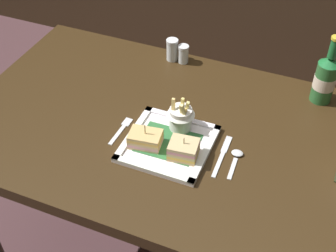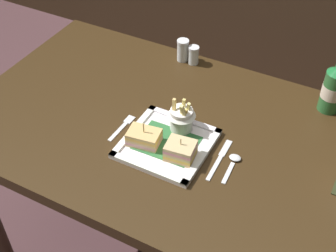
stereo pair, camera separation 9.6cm
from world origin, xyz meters
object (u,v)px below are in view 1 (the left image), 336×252
fork (122,129)px  spoon (236,157)px  dining_table (168,148)px  square_plate (168,144)px  sandwich_half_left (145,139)px  knife (222,154)px  beer_bottle (326,78)px  pepper_shaker (183,55)px  salt_shaker (172,51)px  fries_cup (181,115)px  sandwich_half_right (184,149)px

fork → spoon: (0.36, 0.02, 0.00)m
dining_table → spoon: spoon is taller
square_plate → sandwich_half_left: bearing=-152.7°
spoon → dining_table: bearing=168.1°
fork → knife: same height
fork → knife: (0.32, 0.02, 0.00)m
beer_bottle → pepper_shaker: size_ratio=3.51×
square_plate → salt_shaker: bearing=110.5°
knife → square_plate: bearing=-171.1°
dining_table → square_plate: size_ratio=5.22×
fries_cup → knife: size_ratio=0.64×
dining_table → beer_bottle: beer_bottle is taller
sandwich_half_right → pepper_shaker: sandwich_half_right is taller
spoon → salt_shaker: salt_shaker is taller
sandwich_half_right → beer_bottle: bearing=52.7°
sandwich_half_right → dining_table: bearing=130.9°
fork → salt_shaker: 0.42m
sandwich_half_right → beer_bottle: beer_bottle is taller
square_plate → fork: 0.16m
fork → pepper_shaker: size_ratio=1.90×
square_plate → beer_bottle: bearing=45.8°
knife → salt_shaker: salt_shaker is taller
sandwich_half_right → salt_shaker: 0.51m
sandwich_half_right → fries_cup: fries_cup is taller
beer_bottle → pepper_shaker: 0.50m
square_plate → fork: (-0.16, 0.01, -0.01)m
dining_table → sandwich_half_right: sandwich_half_right is taller
square_plate → sandwich_half_left: sandwich_half_left is taller
sandwich_half_left → sandwich_half_right: size_ratio=1.14×
knife → spoon: 0.04m
dining_table → fries_cup: size_ratio=11.62×
salt_shaker → pepper_shaker: size_ratio=1.22×
dining_table → sandwich_half_left: bearing=-103.7°
fork → spoon: 0.36m
sandwich_half_right → salt_shaker: salt_shaker is taller
fork → sandwich_half_left: bearing=-21.7°
dining_table → spoon: (0.23, -0.05, 0.10)m
sandwich_half_right → knife: bearing=29.1°
salt_shaker → sandwich_half_left: bearing=-77.7°
dining_table → beer_bottle: bearing=37.2°
spoon → sandwich_half_left: bearing=-167.4°
fries_cup → spoon: fries_cup is taller
square_plate → sandwich_half_left: 0.07m
fork → pepper_shaker: (0.04, 0.42, 0.03)m
sandwich_half_left → salt_shaker: sandwich_half_left is taller
sandwich_half_right → sandwich_half_left: bearing=-180.0°
beer_bottle → dining_table: bearing=-142.8°
knife → sandwich_half_right: bearing=-150.9°
fork → pepper_shaker: bearing=83.9°
fries_cup → spoon: size_ratio=0.96×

